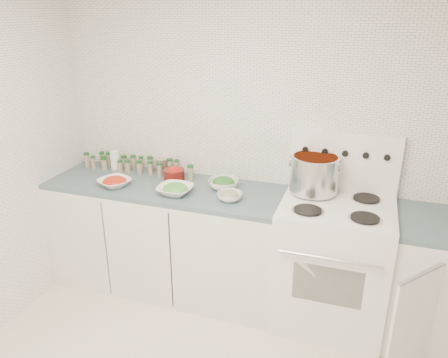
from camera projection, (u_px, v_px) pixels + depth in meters
room_walls at (210, 167)px, 1.83m from camera, size 3.54×3.04×2.52m
counter_left at (167, 237)px, 3.53m from camera, size 1.85×0.62×0.90m
stove at (332, 260)px, 3.12m from camera, size 0.76×0.70×1.36m
stock_pot at (315, 172)px, 3.10m from camera, size 0.36×0.34×0.26m
bowl_tomato at (115, 182)px, 3.34m from camera, size 0.31×0.31×0.08m
bowl_snowpea at (175, 189)px, 3.20m from camera, size 0.26×0.26×0.09m
bowl_broccoli at (223, 183)px, 3.29m from camera, size 0.26×0.26×0.09m
bowl_zucchini at (230, 196)px, 3.10m from camera, size 0.24×0.24×0.07m
bowl_pepper at (174, 173)px, 3.46m from camera, size 0.17×0.17×0.10m
salt_canister at (115, 160)px, 3.68m from camera, size 0.08×0.08×0.16m
tin_can at (162, 165)px, 3.62m from camera, size 0.10×0.10×0.11m
spice_cluster at (133, 164)px, 3.64m from camera, size 1.00×0.15×0.13m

